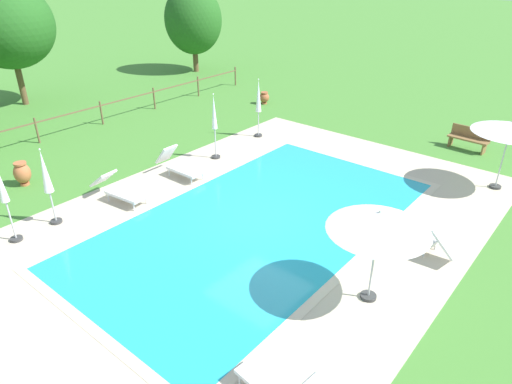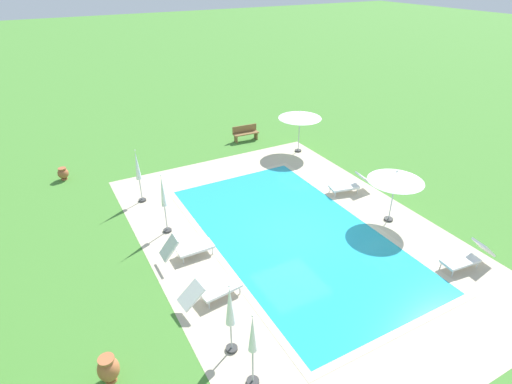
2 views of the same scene
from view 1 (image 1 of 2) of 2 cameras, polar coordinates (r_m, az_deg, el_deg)
name	(u,v)px [view 1 (image 1 of 2)]	position (r m, az deg, el deg)	size (l,w,h in m)	color
ground_plane	(260,221)	(13.12, 0.47, -3.65)	(160.00, 160.00, 0.00)	#478433
pool_deck_paving	(260,221)	(13.12, 0.47, -3.63)	(15.47, 10.66, 0.01)	beige
swimming_pool_water	(260,221)	(13.12, 0.47, -3.63)	(10.71, 5.89, 0.01)	#23A8C1
pool_coping_rim	(260,221)	(13.12, 0.47, -3.61)	(11.19, 6.37, 0.01)	beige
sun_lounger_north_near_steps	(180,165)	(15.83, -9.48, 3.29)	(0.61, 1.87, 0.98)	white
sun_lounger_north_mid	(422,236)	(12.51, 19.98, -5.21)	(0.99, 2.06, 0.86)	white
sun_lounger_north_far	(120,189)	(14.65, -16.62, 0.31)	(0.82, 2.04, 0.86)	white
patio_umbrella_open_foreground	(511,127)	(16.17, 29.18, 7.03)	(2.28, 2.28, 2.30)	#383838
patio_umbrella_open_by_bench	(379,221)	(9.62, 15.07, -3.57)	(2.15, 2.15, 2.24)	#383838
patio_umbrella_closed_row_west	(46,177)	(13.61, -24.69, 1.73)	(0.32, 0.32, 2.27)	#383838
patio_umbrella_closed_row_mid_west	(258,101)	(18.84, 0.30, 11.28)	(0.32, 0.32, 2.41)	#383838
patio_umbrella_closed_row_centre	(3,192)	(13.21, -28.97, -0.05)	(0.32, 0.32, 2.30)	#383838
patio_umbrella_closed_row_mid_east	(214,119)	(16.73, -5.22, 9.02)	(0.32, 0.32, 2.45)	#383838
wooden_bench_lawn_side	(469,138)	(19.64, 24.99, 6.12)	(0.53, 1.52, 0.87)	olive
terracotta_urn_near_fence	(264,97)	(23.67, 1.04, 11.69)	(0.50, 0.50, 0.61)	#A85B38
terracotta_urn_by_tree	(22,173)	(16.81, -27.10, 2.12)	(0.53, 0.53, 0.81)	#B7663D
perimeter_fence	(36,127)	(20.36, -25.71, 7.34)	(23.82, 0.08, 1.05)	brown
tree_centre	(193,20)	(30.49, -7.82, 20.47)	(3.54, 3.54, 5.24)	brown
tree_east_mid	(7,25)	(25.72, -28.57, 17.79)	(4.27, 4.27, 5.85)	brown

